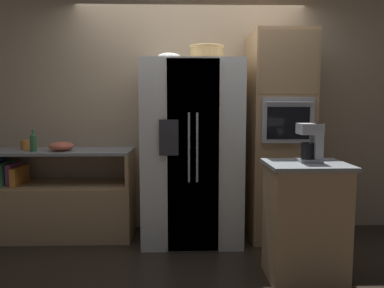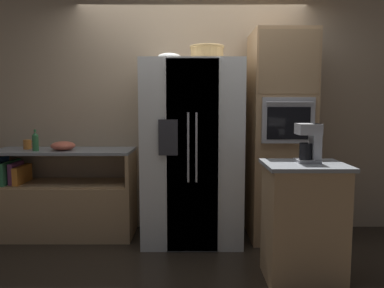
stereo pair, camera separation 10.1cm
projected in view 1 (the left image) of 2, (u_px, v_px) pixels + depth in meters
name	position (u px, v px, depth m)	size (l,w,h in m)	color
ground_plane	(192.00, 241.00, 3.89)	(20.00, 20.00, 0.00)	black
wall_back	(191.00, 106.00, 4.22)	(12.00, 0.06, 2.80)	tan
counter_left	(62.00, 205.00, 3.99)	(1.47, 0.55, 0.94)	tan
refrigerator	(192.00, 152.00, 3.86)	(1.00, 0.80, 1.85)	silver
wall_oven	(278.00, 137.00, 3.93)	(0.61, 0.70, 2.15)	tan
island_counter	(305.00, 222.00, 3.00)	(0.63, 0.53, 0.96)	tan
wicker_basket	(207.00, 53.00, 3.73)	(0.35, 0.35, 0.14)	tan
fruit_bowl	(169.00, 56.00, 3.68)	(0.22, 0.22, 0.07)	white
bottle_tall	(33.00, 142.00, 3.80)	(0.06, 0.06, 0.22)	#33723F
mug	(25.00, 145.00, 3.95)	(0.12, 0.08, 0.10)	orange
mixing_bowl	(61.00, 146.00, 3.86)	(0.25, 0.25, 0.10)	#DB664C
coffee_maker	(312.00, 141.00, 2.99)	(0.18, 0.18, 0.31)	#B2B2B7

